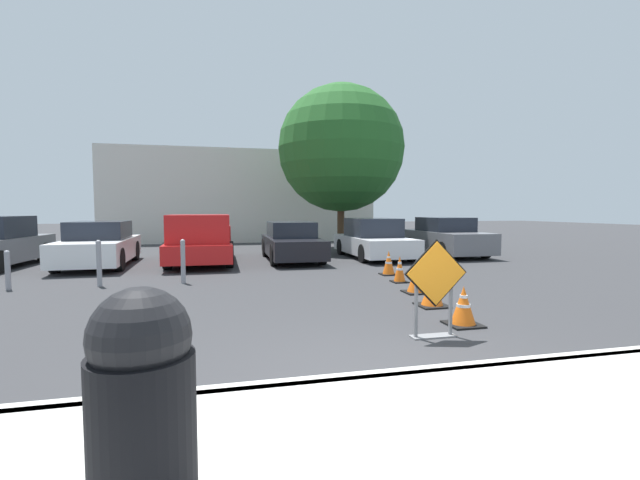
# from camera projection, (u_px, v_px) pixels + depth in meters

# --- Properties ---
(ground_plane) EXTENTS (96.00, 96.00, 0.00)m
(ground_plane) POSITION_uv_depth(u_px,v_px,m) (270.00, 264.00, 14.00)
(ground_plane) COLOR #333335
(sidewalk_strip) EXTENTS (22.91, 3.13, 0.14)m
(sidewalk_strip) POSITION_uv_depth(u_px,v_px,m) (476.00, 472.00, 2.77)
(sidewalk_strip) COLOR beige
(sidewalk_strip) RESTS_ON ground_plane
(curb_lip) EXTENTS (22.91, 0.20, 0.14)m
(curb_lip) POSITION_uv_depth(u_px,v_px,m) (385.00, 380.00, 4.29)
(curb_lip) COLOR beige
(curb_lip) RESTS_ON ground_plane
(road_closed_sign) EXTENTS (0.93, 0.20, 1.37)m
(road_closed_sign) POSITION_uv_depth(u_px,v_px,m) (435.00, 284.00, 5.88)
(road_closed_sign) COLOR black
(road_closed_sign) RESTS_ON ground_plane
(traffic_cone_nearest) EXTENTS (0.51, 0.51, 0.61)m
(traffic_cone_nearest) POSITION_uv_depth(u_px,v_px,m) (463.00, 306.00, 6.55)
(traffic_cone_nearest) COLOR black
(traffic_cone_nearest) RESTS_ON ground_plane
(traffic_cone_second) EXTENTS (0.54, 0.54, 0.60)m
(traffic_cone_second) POSITION_uv_depth(u_px,v_px,m) (432.00, 291.00, 7.86)
(traffic_cone_second) COLOR black
(traffic_cone_second) RESTS_ON ground_plane
(traffic_cone_third) EXTENTS (0.51, 0.51, 0.59)m
(traffic_cone_third) POSITION_uv_depth(u_px,v_px,m) (416.00, 280.00, 9.13)
(traffic_cone_third) COLOR black
(traffic_cone_third) RESTS_ON ground_plane
(traffic_cone_fourth) EXTENTS (0.38, 0.38, 0.65)m
(traffic_cone_fourth) POSITION_uv_depth(u_px,v_px,m) (400.00, 269.00, 10.48)
(traffic_cone_fourth) COLOR black
(traffic_cone_fourth) RESTS_ON ground_plane
(traffic_cone_fifth) EXTENTS (0.44, 0.44, 0.67)m
(traffic_cone_fifth) POSITION_uv_depth(u_px,v_px,m) (389.00, 263.00, 11.67)
(traffic_cone_fifth) COLOR black
(traffic_cone_fifth) RESTS_ON ground_plane
(parked_car_second) EXTENTS (1.96, 4.56, 1.41)m
(parked_car_second) POSITION_uv_depth(u_px,v_px,m) (99.00, 245.00, 13.52)
(parked_car_second) COLOR white
(parked_car_second) RESTS_ON ground_plane
(pickup_truck) EXTENTS (2.06, 5.37, 1.62)m
(pickup_truck) POSITION_uv_depth(u_px,v_px,m) (200.00, 241.00, 14.14)
(pickup_truck) COLOR red
(pickup_truck) RESTS_ON ground_plane
(parked_car_third) EXTENTS (1.83, 4.64, 1.36)m
(parked_car_third) POSITION_uv_depth(u_px,v_px,m) (291.00, 242.00, 15.12)
(parked_car_third) COLOR black
(parked_car_third) RESTS_ON ground_plane
(parked_car_fourth) EXTENTS (1.94, 4.39, 1.46)m
(parked_car_fourth) POSITION_uv_depth(u_px,v_px,m) (373.00, 240.00, 15.86)
(parked_car_fourth) COLOR silver
(parked_car_fourth) RESTS_ON ground_plane
(parked_car_fifth) EXTENTS (1.90, 4.30, 1.48)m
(parked_car_fifth) POSITION_uv_depth(u_px,v_px,m) (446.00, 238.00, 16.78)
(parked_car_fifth) COLOR slate
(parked_car_fifth) RESTS_ON ground_plane
(trash_bin) EXTENTS (0.58, 0.58, 1.21)m
(trash_bin) POSITION_uv_depth(u_px,v_px,m) (142.00, 394.00, 2.37)
(trash_bin) COLOR black
(trash_bin) RESTS_ON sidewalk_strip
(bollard_nearest) EXTENTS (0.12, 0.12, 1.07)m
(bollard_nearest) POSITION_uv_depth(u_px,v_px,m) (183.00, 260.00, 10.32)
(bollard_nearest) COLOR gray
(bollard_nearest) RESTS_ON ground_plane
(bollard_second) EXTENTS (0.12, 0.12, 1.08)m
(bollard_second) POSITION_uv_depth(u_px,v_px,m) (99.00, 262.00, 9.89)
(bollard_second) COLOR gray
(bollard_second) RESTS_ON ground_plane
(bollard_third) EXTENTS (0.12, 0.12, 0.88)m
(bollard_third) POSITION_uv_depth(u_px,v_px,m) (8.00, 269.00, 9.47)
(bollard_third) COLOR gray
(bollard_third) RESTS_ON ground_plane
(building_facade_backdrop) EXTENTS (14.80, 5.00, 5.09)m
(building_facade_backdrop) POSITION_uv_depth(u_px,v_px,m) (242.00, 197.00, 25.44)
(building_facade_backdrop) COLOR beige
(building_facade_backdrop) RESTS_ON ground_plane
(street_tree_behind_lot) EXTENTS (5.59, 5.59, 7.29)m
(street_tree_behind_lot) POSITION_uv_depth(u_px,v_px,m) (341.00, 149.00, 18.99)
(street_tree_behind_lot) COLOR #513823
(street_tree_behind_lot) RESTS_ON ground_plane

